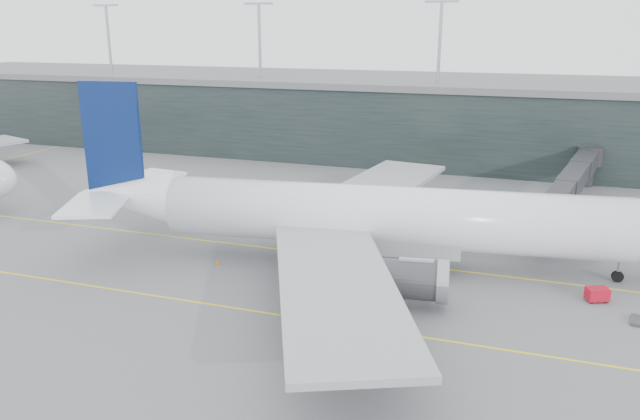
% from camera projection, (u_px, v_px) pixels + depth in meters
% --- Properties ---
extents(ground, '(320.00, 320.00, 0.00)m').
position_uv_depth(ground, '(330.00, 243.00, 75.25)').
color(ground, '#5E5E63').
rests_on(ground, ground).
extents(taxiline_a, '(160.00, 0.25, 0.02)m').
position_uv_depth(taxiline_a, '(319.00, 254.00, 71.61)').
color(taxiline_a, yellow).
rests_on(taxiline_a, ground).
extents(taxiline_b, '(160.00, 0.25, 0.02)m').
position_uv_depth(taxiline_b, '(263.00, 313.00, 57.09)').
color(taxiline_b, yellow).
rests_on(taxiline_b, ground).
extents(taxiline_lead_main, '(0.25, 60.00, 0.02)m').
position_uv_depth(taxiline_lead_main, '(404.00, 204.00, 91.86)').
color(taxiline_lead_main, yellow).
rests_on(taxiline_lead_main, ground).
extents(terminal, '(240.00, 36.00, 29.00)m').
position_uv_depth(terminal, '(418.00, 116.00, 125.72)').
color(terminal, black).
rests_on(terminal, ground).
extents(main_aircraft, '(69.06, 64.38, 19.37)m').
position_uv_depth(main_aircraft, '(387.00, 218.00, 66.80)').
color(main_aircraft, white).
rests_on(main_aircraft, ground).
extents(jet_bridge, '(10.99, 43.40, 6.47)m').
position_uv_depth(jet_bridge, '(566.00, 177.00, 87.21)').
color(jet_bridge, '#26262A').
rests_on(jet_bridge, ground).
extents(gse_cart, '(2.34, 1.96, 1.36)m').
position_uv_depth(gse_cart, '(597.00, 294.00, 59.21)').
color(gse_cart, '#B80D20').
rests_on(gse_cart, ground).
extents(uld_a, '(2.46, 2.13, 1.95)m').
position_uv_depth(uld_a, '(325.00, 212.00, 84.29)').
color(uld_a, '#3A3A3F').
rests_on(uld_a, ground).
extents(uld_b, '(1.98, 1.68, 1.63)m').
position_uv_depth(uld_b, '(347.00, 208.00, 86.75)').
color(uld_b, '#3A3A3F').
rests_on(uld_b, ground).
extents(uld_c, '(2.34, 2.13, 1.73)m').
position_uv_depth(uld_c, '(354.00, 212.00, 84.40)').
color(uld_c, '#3A3A3F').
rests_on(uld_c, ground).
extents(cone_wing_stbd, '(0.48, 0.48, 0.76)m').
position_uv_depth(cone_wing_stbd, '(353.00, 322.00, 54.45)').
color(cone_wing_stbd, orange).
rests_on(cone_wing_stbd, ground).
extents(cone_wing_port, '(0.47, 0.47, 0.75)m').
position_uv_depth(cone_wing_port, '(424.00, 218.00, 83.65)').
color(cone_wing_port, '#F35D0D').
rests_on(cone_wing_port, ground).
extents(cone_tail, '(0.45, 0.45, 0.72)m').
position_uv_depth(cone_tail, '(218.00, 261.00, 68.42)').
color(cone_tail, orange).
rests_on(cone_tail, ground).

